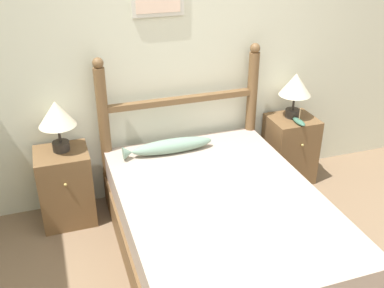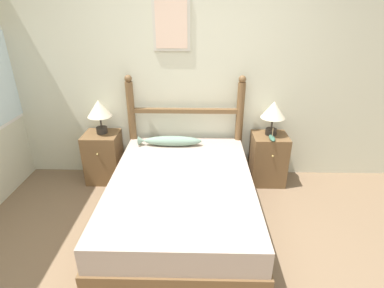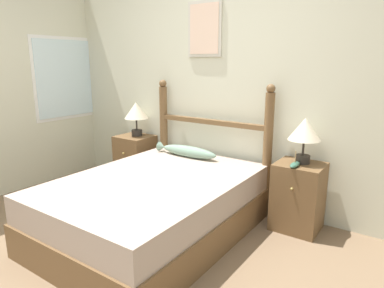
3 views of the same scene
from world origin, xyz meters
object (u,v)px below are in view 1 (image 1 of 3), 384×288
at_px(nightstand_left, 66,186).
at_px(model_boat, 299,121).
at_px(table_lamp_left, 57,116).
at_px(fish_pillow, 169,146).
at_px(bed, 221,227).
at_px(nightstand_right, 290,149).
at_px(table_lamp_right, 295,87).

distance_m(nightstand_left, model_boat, 2.04).
bearing_deg(table_lamp_left, fish_pillow, -8.22).
distance_m(bed, table_lamp_left, 1.46).
bearing_deg(nightstand_left, nightstand_right, 0.00).
xyz_separation_m(nightstand_left, table_lamp_right, (2.03, 0.03, 0.60)).
bearing_deg(table_lamp_left, bed, -40.09).
height_order(nightstand_right, fish_pillow, fish_pillow).
bearing_deg(bed, nightstand_left, 141.24).
bearing_deg(table_lamp_right, bed, -140.49).
bearing_deg(table_lamp_right, fish_pillow, -174.39).
relative_size(nightstand_left, table_lamp_right, 1.53).
distance_m(nightstand_right, table_lamp_left, 2.10).
xyz_separation_m(nightstand_left, nightstand_right, (2.02, 0.00, 0.00)).
distance_m(table_lamp_left, fish_pillow, 0.90).
relative_size(nightstand_left, model_boat, 3.46).
bearing_deg(fish_pillow, bed, -76.88).
xyz_separation_m(nightstand_right, fish_pillow, (-1.18, -0.09, 0.27)).
relative_size(table_lamp_right, fish_pillow, 0.55).
xyz_separation_m(nightstand_right, table_lamp_left, (-2.01, 0.03, 0.60)).
height_order(nightstand_right, model_boat, model_boat).
bearing_deg(nightstand_right, table_lamp_right, 79.58).
bearing_deg(table_lamp_right, nightstand_left, -179.27).
xyz_separation_m(bed, table_lamp_right, (1.02, 0.84, 0.66)).
xyz_separation_m(nightstand_left, fish_pillow, (0.84, -0.09, 0.27)).
relative_size(nightstand_right, table_lamp_right, 1.53).
distance_m(nightstand_right, model_boat, 0.35).
xyz_separation_m(table_lamp_left, fish_pillow, (0.83, -0.12, -0.33)).
xyz_separation_m(nightstand_left, table_lamp_left, (0.01, 0.03, 0.60)).
bearing_deg(table_lamp_right, model_boat, -96.92).
distance_m(nightstand_left, table_lamp_left, 0.60).
distance_m(nightstand_left, fish_pillow, 0.89).
height_order(table_lamp_left, model_boat, table_lamp_left).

